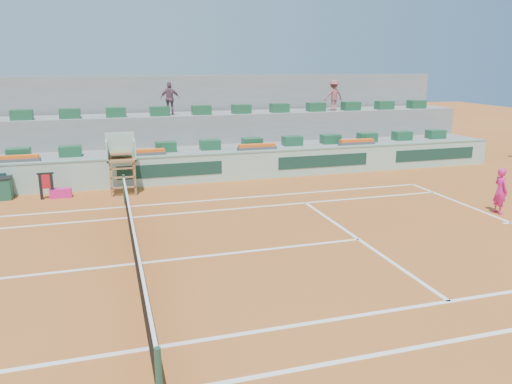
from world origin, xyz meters
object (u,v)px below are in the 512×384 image
drink_cooler_a (0,188)px  tennis_player (501,191)px  player_bag (61,193)px  umpire_chair (121,155)px

drink_cooler_a → tennis_player: bearing=-22.5°
player_bag → tennis_player: bearing=-24.1°
drink_cooler_a → tennis_player: 18.14m
drink_cooler_a → player_bag: bearing=-10.3°
player_bag → umpire_chair: (2.33, -0.05, 1.36)m
drink_cooler_a → tennis_player: (16.76, -6.94, 0.38)m
drink_cooler_a → tennis_player: size_ratio=0.37×
tennis_player → drink_cooler_a: bearing=157.5°
tennis_player → umpire_chair: bearing=152.1°
umpire_chair → tennis_player: umpire_chair is taller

